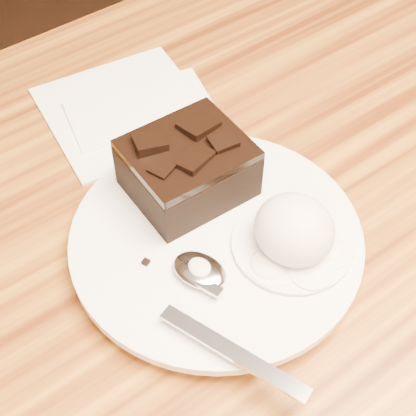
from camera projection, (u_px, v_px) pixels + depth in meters
plate at (216, 243)px, 0.49m from camera, size 0.22×0.22×0.02m
brownie at (188, 171)px, 0.50m from camera, size 0.09×0.08×0.04m
ice_cream_scoop at (294, 229)px, 0.47m from camera, size 0.06×0.06×0.05m
melt_puddle at (292, 245)px, 0.48m from camera, size 0.09×0.09×0.00m
spoon at (200, 272)px, 0.46m from camera, size 0.08×0.16×0.01m
napkin at (125, 109)px, 0.60m from camera, size 0.16×0.16×0.01m
crumb_a at (291, 235)px, 0.48m from camera, size 0.01×0.01×0.00m
crumb_b at (146, 262)px, 0.47m from camera, size 0.01×0.01×0.00m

